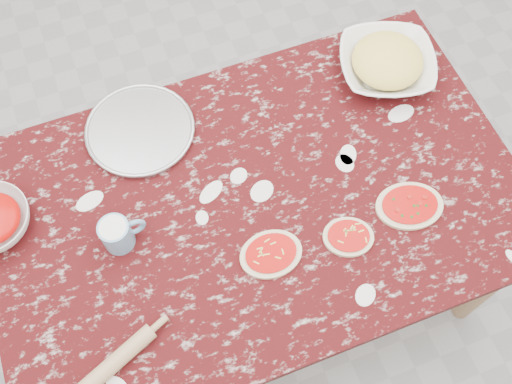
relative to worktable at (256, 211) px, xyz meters
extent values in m
plane|color=gray|center=(0.00, 0.00, -0.67)|extent=(4.00, 4.00, 0.00)
cube|color=#35090A|center=(0.00, 0.00, 0.06)|extent=(1.60, 1.00, 0.04)
cube|color=#997D57|center=(0.00, 0.00, 0.00)|extent=(1.50, 0.90, 0.08)
cylinder|color=#997D57|center=(0.72, -0.42, -0.31)|extent=(0.07, 0.07, 0.71)
cylinder|color=#997D57|center=(-0.72, 0.42, -0.31)|extent=(0.07, 0.07, 0.71)
cylinder|color=#997D57|center=(0.72, 0.42, -0.31)|extent=(0.07, 0.07, 0.71)
cylinder|color=#B2B2B7|center=(-0.26, 0.36, 0.09)|extent=(0.37, 0.37, 0.01)
imported|color=white|center=(0.57, 0.29, 0.12)|extent=(0.40, 0.40, 0.08)
cylinder|color=#6696BB|center=(-0.42, 0.02, 0.13)|extent=(0.09, 0.09, 0.10)
torus|color=#6696BB|center=(-0.36, 0.02, 0.13)|extent=(0.07, 0.02, 0.07)
cylinder|color=silver|center=(-0.42, 0.02, 0.17)|extent=(0.07, 0.07, 0.01)
ellipsoid|color=beige|center=(-0.02, -0.18, 0.09)|extent=(0.18, 0.14, 0.01)
ellipsoid|color=red|center=(-0.02, -0.18, 0.10)|extent=(0.15, 0.12, 0.00)
ellipsoid|color=beige|center=(0.20, -0.21, 0.09)|extent=(0.18, 0.17, 0.01)
ellipsoid|color=red|center=(0.20, -0.21, 0.10)|extent=(0.15, 0.14, 0.00)
ellipsoid|color=beige|center=(0.42, -0.19, 0.09)|extent=(0.23, 0.19, 0.01)
ellipsoid|color=red|center=(0.42, -0.19, 0.10)|extent=(0.19, 0.16, 0.00)
cylinder|color=tan|center=(-0.51, -0.31, 0.11)|extent=(0.23, 0.13, 0.05)
camera|label=1|loc=(-0.28, -0.72, 1.68)|focal=41.51mm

